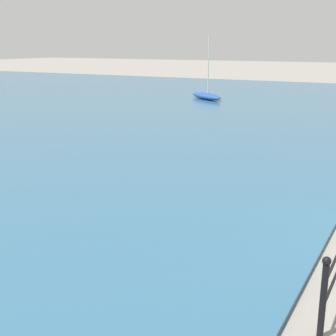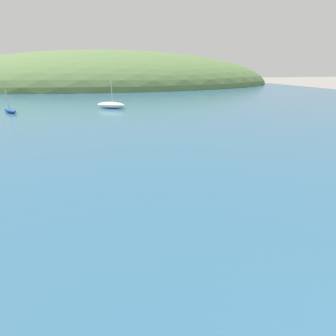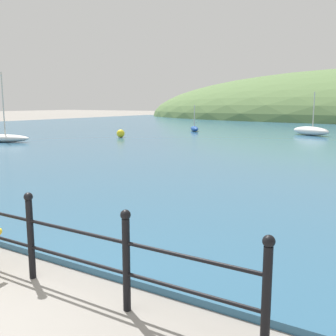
{
  "view_description": "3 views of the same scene",
  "coord_description": "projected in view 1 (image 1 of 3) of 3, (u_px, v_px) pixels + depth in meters",
  "views": [
    {
      "loc": [
        -9.52,
        0.65,
        3.89
      ],
      "look_at": [
        -0.59,
        5.52,
        1.19
      ],
      "focal_mm": 50.0,
      "sensor_mm": 36.0,
      "label": 1
    },
    {
      "loc": [
        -3.35,
        -0.06,
        4.0
      ],
      "look_at": [
        -1.58,
        6.74,
        1.28
      ],
      "focal_mm": 28.0,
      "sensor_mm": 36.0,
      "label": 2
    },
    {
      "loc": [
        3.89,
        -1.87,
        2.38
      ],
      "look_at": [
        -0.89,
        5.92,
        0.87
      ],
      "focal_mm": 42.0,
      "sensor_mm": 36.0,
      "label": 3
    }
  ],
  "objects": [
    {
      "name": "boat_far_right",
      "position": [
        206.0,
        96.0,
        33.17
      ],
      "size": [
        2.93,
        3.5,
        4.45
      ],
      "color": "#1E4793",
      "rests_on": "water"
    }
  ]
}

